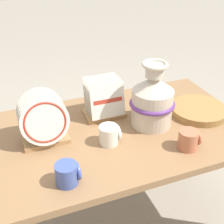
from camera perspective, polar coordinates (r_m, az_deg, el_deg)
The scene contains 9 objects.
ground_plane at distance 1.99m, azimuth 0.00°, elevation -19.19°, with size 14.00×14.00×0.00m, color gray.
display_table at distance 1.59m, azimuth 0.00°, elevation -5.65°, with size 1.39×0.79×0.65m.
ceramic_vase at distance 1.54m, azimuth 7.40°, elevation 2.26°, with size 0.23×0.23×0.33m.
dish_rack_round_plates at distance 1.45m, azimuth -12.38°, elevation -1.87°, with size 0.22×0.17×0.24m.
dish_rack_square_plates at distance 1.64m, azimuth -1.49°, elevation 1.82°, with size 0.21×0.16×0.20m.
wicker_charger_stack at distance 1.75m, azimuth 15.55°, elevation 0.35°, with size 0.30×0.30×0.04m.
mug_terracotta_glaze at distance 1.45m, azimuth 13.89°, elevation -4.90°, with size 0.10×0.09×0.09m.
mug_cream_glaze at distance 1.44m, azimuth -0.43°, elevation -4.17°, with size 0.10×0.09×0.09m.
mug_cobalt_glaze at distance 1.25m, azimuth -8.08°, elevation -11.10°, with size 0.10×0.09×0.09m.
Camera 1 is at (-0.47, -1.19, 1.53)m, focal length 50.00 mm.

